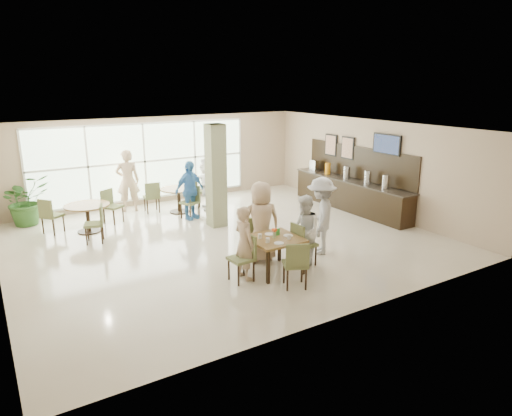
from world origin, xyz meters
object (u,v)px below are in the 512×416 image
teen_standing (321,216)px  adult_b (207,183)px  teen_left (244,243)px  adult_standing (128,181)px  buffet_counter (350,192)px  round_table_right (179,194)px  potted_plant (26,200)px  round_table_left (87,211)px  teen_far (261,222)px  adult_a (190,190)px  main_table (274,242)px  teen_right (304,231)px

teen_standing → adult_b: bearing=-133.0°
teen_left → adult_standing: bearing=0.1°
teen_left → adult_b: size_ratio=0.94×
buffet_counter → round_table_right: bearing=151.8°
teen_standing → round_table_right: bearing=-122.9°
potted_plant → teen_standing: bearing=-47.0°
round_table_left → adult_standing: (1.53, 1.42, 0.37)m
teen_far → potted_plant: bearing=-40.4°
teen_far → adult_a: size_ratio=1.05×
round_table_left → round_table_right: size_ratio=1.05×
teen_left → teen_far: 1.06m
round_table_right → adult_b: 0.95m
main_table → teen_standing: 1.59m
teen_left → adult_b: adult_b is taller
round_table_right → adult_standing: 1.60m
teen_right → teen_standing: (0.76, 0.38, 0.12)m
adult_standing → teen_left: bearing=108.8°
round_table_right → teen_far: size_ratio=0.62×
round_table_right → buffet_counter: bearing=-28.2°
adult_b → teen_standing: bearing=25.9°
main_table → teen_right: size_ratio=0.67×
round_table_left → main_table: bearing=-60.2°
buffet_counter → teen_left: 6.09m
buffet_counter → adult_a: (-4.67, 1.67, 0.30)m
main_table → teen_right: (0.77, -0.02, 0.11)m
round_table_right → buffet_counter: buffet_counter is taller
round_table_right → teen_right: (0.72, -5.31, 0.20)m
potted_plant → teen_right: (4.82, -6.36, 0.07)m
buffet_counter → potted_plant: size_ratio=3.35×
adult_standing → adult_b: bearing=169.4°
main_table → teen_standing: size_ratio=0.58×
round_table_left → potted_plant: potted_plant is taller
teen_standing → adult_standing: size_ratio=0.94×
teen_left → adult_b: bearing=-22.6°
main_table → potted_plant: bearing=122.5°
teen_left → adult_a: (0.75, 4.43, 0.09)m
teen_left → round_table_left: bearing=18.6°
round_table_left → teen_left: teen_left is taller
round_table_left → teen_standing: (4.27, -4.42, 0.31)m
teen_standing → adult_standing: bearing=-114.5°
main_table → round_table_right: size_ratio=0.94×
teen_far → main_table: bearing=93.9°
adult_b → teen_left: bearing=1.4°
main_table → buffet_counter: buffet_counter is taller
main_table → round_table_left: 5.51m
main_table → teen_left: size_ratio=0.68×
round_table_right → teen_far: teen_far is taller
round_table_left → adult_a: bearing=-6.5°
round_table_right → teen_standing: teen_standing is taller
buffet_counter → adult_a: size_ratio=2.76×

